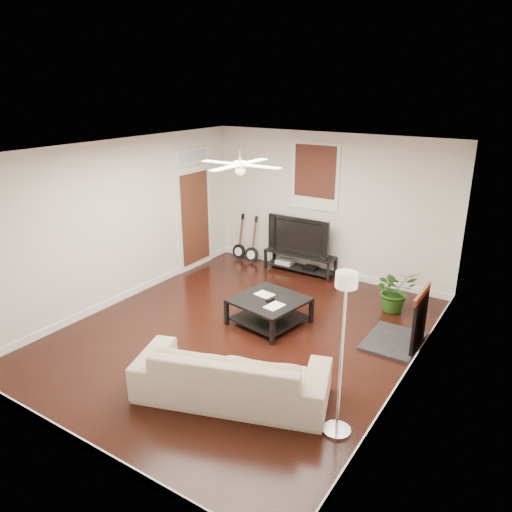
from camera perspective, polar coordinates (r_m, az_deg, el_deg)
The scene contains 14 objects.
room at distance 7.08m, azimuth -1.76°, elevation 1.00°, with size 5.01×6.01×2.81m.
brick_accent at distance 7.02m, azimuth 20.12°, elevation -0.38°, with size 0.02×2.20×2.80m, color #994931.
fireplace at distance 7.44m, azimuth 17.12°, elevation -6.80°, with size 0.80×1.10×0.92m, color black.
window_back at distance 9.59m, azimuth 6.92°, elevation 9.19°, with size 1.00×0.06×1.30m, color #3C1410.
door_left at distance 10.01m, azimuth -7.23°, elevation 5.52°, with size 0.08×1.00×2.50m, color white.
tv_stand at distance 9.96m, azimuth 5.13°, elevation -0.77°, with size 1.47×0.39×0.41m, color black.
tv at distance 9.79m, azimuth 5.28°, elevation 2.49°, with size 1.32×0.17×0.76m, color black.
coffee_table at distance 7.84m, azimuth 1.54°, elevation -6.46°, with size 1.02×1.02×0.43m, color black.
sofa at distance 6.09m, azimuth -2.85°, elevation -13.42°, with size 2.34×0.92×0.68m, color #C1A891.
floor_lamp at distance 5.28m, azimuth 9.95°, elevation -11.48°, with size 0.31×0.31×1.91m, color silver, non-canonical shape.
potted_plant at distance 8.53m, azimuth 15.94°, elevation -3.85°, with size 0.67×0.58×0.75m, color #225017.
guitar_left at distance 10.57m, azimuth -2.02°, elevation 2.20°, with size 0.31×0.22×1.01m, color black, non-canonical shape.
guitar_right at distance 10.35m, azimuth -0.52°, elevation 1.85°, with size 0.31×0.22×1.01m, color black, non-canonical shape.
ceiling_fan at distance 6.79m, azimuth -1.86°, elevation 10.64°, with size 1.24×1.24×0.32m, color white, non-canonical shape.
Camera 1 is at (3.82, -5.52, 3.65)m, focal length 34.24 mm.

